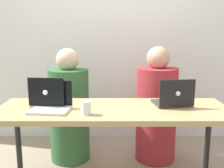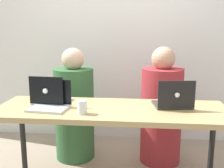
{
  "view_description": "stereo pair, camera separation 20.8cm",
  "coord_description": "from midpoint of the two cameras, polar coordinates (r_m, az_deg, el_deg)",
  "views": [
    {
      "loc": [
        -0.01,
        -1.98,
        1.33
      ],
      "look_at": [
        0.0,
        0.06,
        0.91
      ],
      "focal_mm": 42.0,
      "sensor_mm": 36.0,
      "label": 1
    },
    {
      "loc": [
        0.2,
        -1.97,
        1.33
      ],
      "look_at": [
        0.0,
        0.06,
        0.91
      ],
      "focal_mm": 42.0,
      "sensor_mm": 36.0,
      "label": 2
    }
  ],
  "objects": [
    {
      "name": "person_on_right",
      "position": [
        2.72,
        12.85,
        -6.01
      ],
      "size": [
        0.46,
        0.46,
        1.18
      ],
      "rotation": [
        0.0,
        0.0,
        3.25
      ],
      "color": "#9E2B32",
      "rests_on": "ground"
    },
    {
      "name": "laptop_back_right",
      "position": [
        2.15,
        15.94,
        -3.66
      ],
      "size": [
        0.32,
        0.29,
        0.23
      ],
      "rotation": [
        0.0,
        0.0,
        3.29
      ],
      "color": "#3B3B37",
      "rests_on": "desk"
    },
    {
      "name": "person_on_left",
      "position": [
        2.75,
        -6.04,
        -5.72
      ],
      "size": [
        0.41,
        0.41,
        1.16
      ],
      "rotation": [
        0.0,
        0.0,
        3.14
      ],
      "color": "#306036",
      "rests_on": "ground"
    },
    {
      "name": "water_glass_left",
      "position": [
        1.91,
        -3.41,
        -5.27
      ],
      "size": [
        0.07,
        0.07,
        0.1
      ],
      "color": "white",
      "rests_on": "desk"
    },
    {
      "name": "laptop_back_left",
      "position": [
        2.2,
        -10.61,
        -2.94
      ],
      "size": [
        0.3,
        0.29,
        0.24
      ],
      "rotation": [
        0.0,
        0.0,
        3.06
      ],
      "color": "silver",
      "rests_on": "desk"
    },
    {
      "name": "back_wall",
      "position": [
        3.2,
        3.98,
        11.28
      ],
      "size": [
        4.75,
        0.1,
        2.64
      ],
      "primitive_type": "cube",
      "color": "white",
      "rests_on": "ground"
    },
    {
      "name": "desk",
      "position": [
        2.08,
        2.71,
        -7.1
      ],
      "size": [
        1.83,
        0.61,
        0.73
      ],
      "color": "tan",
      "rests_on": "ground"
    },
    {
      "name": "laptop_front_left",
      "position": [
        2.08,
        -10.46,
        -3.96
      ],
      "size": [
        0.31,
        0.27,
        0.22
      ],
      "rotation": [
        0.0,
        0.0,
        -0.11
      ],
      "color": "silver",
      "rests_on": "desk"
    }
  ]
}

